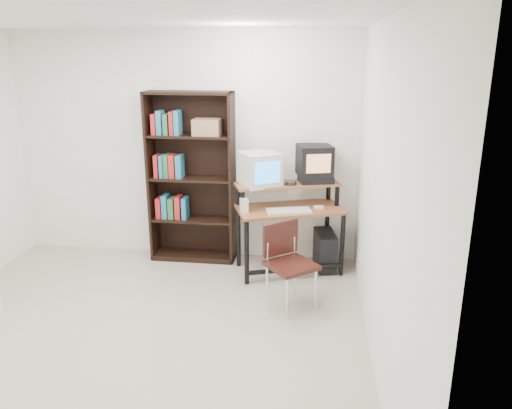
# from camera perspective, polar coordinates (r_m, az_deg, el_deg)

# --- Properties ---
(floor) EXTENTS (4.00, 4.00, 0.01)m
(floor) POSITION_cam_1_polar(r_m,az_deg,el_deg) (4.52, -14.08, -14.89)
(floor) COLOR #BFB49F
(floor) RESTS_ON ground
(ceiling) EXTENTS (4.00, 4.00, 0.01)m
(ceiling) POSITION_cam_1_polar(r_m,az_deg,el_deg) (3.88, -16.96, 20.10)
(ceiling) COLOR white
(ceiling) RESTS_ON back_wall
(back_wall) EXTENTS (4.00, 0.01, 2.60)m
(back_wall) POSITION_cam_1_polar(r_m,az_deg,el_deg) (5.86, -8.17, 6.49)
(back_wall) COLOR white
(back_wall) RESTS_ON floor
(right_wall) EXTENTS (0.01, 4.00, 2.60)m
(right_wall) POSITION_cam_1_polar(r_m,az_deg,el_deg) (3.75, 14.26, 0.31)
(right_wall) COLOR white
(right_wall) RESTS_ON floor
(computer_desk) EXTENTS (1.25, 0.90, 0.98)m
(computer_desk) POSITION_cam_1_polar(r_m,az_deg,el_deg) (5.45, 3.82, -0.88)
(computer_desk) COLOR brown
(computer_desk) RESTS_ON floor
(crt_monitor) EXTENTS (0.52, 0.52, 0.36)m
(crt_monitor) POSITION_cam_1_polar(r_m,az_deg,el_deg) (5.36, 0.44, 4.06)
(crt_monitor) COLOR beige
(crt_monitor) RESTS_ON computer_desk
(vcr) EXTENTS (0.41, 0.34, 0.08)m
(vcr) POSITION_cam_1_polar(r_m,az_deg,el_deg) (5.53, 6.82, 2.85)
(vcr) COLOR black
(vcr) RESTS_ON computer_desk
(crt_tv) EXTENTS (0.43, 0.42, 0.33)m
(crt_tv) POSITION_cam_1_polar(r_m,az_deg,el_deg) (5.52, 6.71, 5.04)
(crt_tv) COLOR black
(crt_tv) RESTS_ON vcr
(cd_spindle) EXTENTS (0.15, 0.15, 0.05)m
(cd_spindle) POSITION_cam_1_polar(r_m,az_deg,el_deg) (5.39, 4.00, 2.40)
(cd_spindle) COLOR #26262B
(cd_spindle) RESTS_ON computer_desk
(keyboard) EXTENTS (0.51, 0.32, 0.03)m
(keyboard) POSITION_cam_1_polar(r_m,az_deg,el_deg) (5.28, 3.76, -0.79)
(keyboard) COLOR beige
(keyboard) RESTS_ON computer_desk
(mousepad) EXTENTS (0.24, 0.20, 0.01)m
(mousepad) POSITION_cam_1_polar(r_m,az_deg,el_deg) (5.45, 7.27, -0.50)
(mousepad) COLOR black
(mousepad) RESTS_ON computer_desk
(mouse) EXTENTS (0.11, 0.08, 0.03)m
(mouse) POSITION_cam_1_polar(r_m,az_deg,el_deg) (5.43, 7.16, -0.36)
(mouse) COLOR white
(mouse) RESTS_ON mousepad
(desk_speaker) EXTENTS (0.10, 0.10, 0.17)m
(desk_speaker) POSITION_cam_1_polar(r_m,az_deg,el_deg) (5.23, -1.37, -0.17)
(desk_speaker) COLOR beige
(desk_speaker) RESTS_ON computer_desk
(pc_tower) EXTENTS (0.28, 0.48, 0.42)m
(pc_tower) POSITION_cam_1_polar(r_m,az_deg,el_deg) (5.71, 7.90, -5.20)
(pc_tower) COLOR black
(pc_tower) RESTS_ON floor
(school_chair) EXTENTS (0.57, 0.57, 0.81)m
(school_chair) POSITION_cam_1_polar(r_m,az_deg,el_deg) (4.74, 3.58, -5.97)
(school_chair) COLOR black
(school_chair) RESTS_ON floor
(bookshelf) EXTENTS (0.98, 0.34, 1.95)m
(bookshelf) POSITION_cam_1_polar(r_m,az_deg,el_deg) (5.76, -7.36, 3.22)
(bookshelf) COLOR black
(bookshelf) RESTS_ON floor
(wall_outlet) EXTENTS (0.02, 0.08, 0.12)m
(wall_outlet) POSITION_cam_1_polar(r_m,az_deg,el_deg) (5.16, 11.79, -6.75)
(wall_outlet) COLOR beige
(wall_outlet) RESTS_ON right_wall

